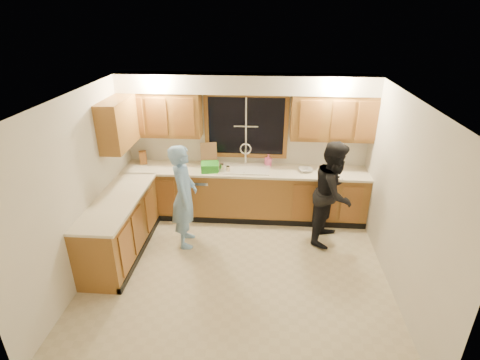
% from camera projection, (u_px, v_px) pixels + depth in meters
% --- Properties ---
extents(floor, '(4.20, 4.20, 0.00)m').
position_uv_depth(floor, '(237.00, 271.00, 5.39)').
color(floor, beige).
rests_on(floor, ground).
extents(ceiling, '(4.20, 4.20, 0.00)m').
position_uv_depth(ceiling, '(237.00, 98.00, 4.34)').
color(ceiling, white).
extents(wall_back, '(4.20, 0.00, 4.20)m').
position_uv_depth(wall_back, '(246.00, 145.00, 6.58)').
color(wall_back, silver).
rests_on(wall_back, ground).
extents(wall_left, '(0.00, 3.80, 3.80)m').
position_uv_depth(wall_left, '(81.00, 189.00, 5.01)').
color(wall_left, silver).
rests_on(wall_left, ground).
extents(wall_right, '(0.00, 3.80, 3.80)m').
position_uv_depth(wall_right, '(403.00, 200.00, 4.72)').
color(wall_right, silver).
rests_on(wall_right, ground).
extents(base_cabinets_back, '(4.20, 0.60, 0.88)m').
position_uv_depth(base_cabinets_back, '(245.00, 194.00, 6.65)').
color(base_cabinets_back, '#94622B').
rests_on(base_cabinets_back, ground).
extents(base_cabinets_left, '(0.60, 1.90, 0.88)m').
position_uv_depth(base_cabinets_left, '(120.00, 227.00, 5.64)').
color(base_cabinets_left, '#94622B').
rests_on(base_cabinets_left, ground).
extents(countertop_back, '(4.20, 0.63, 0.04)m').
position_uv_depth(countertop_back, '(245.00, 171.00, 6.44)').
color(countertop_back, '#F3E7CD').
rests_on(countertop_back, base_cabinets_back).
extents(countertop_left, '(0.63, 1.90, 0.04)m').
position_uv_depth(countertop_left, '(117.00, 200.00, 5.45)').
color(countertop_left, '#F3E7CD').
rests_on(countertop_left, base_cabinets_left).
extents(upper_cabinets_left, '(1.35, 0.33, 0.75)m').
position_uv_depth(upper_cabinets_left, '(161.00, 114.00, 6.29)').
color(upper_cabinets_left, '#94622B').
rests_on(upper_cabinets_left, wall_back).
extents(upper_cabinets_right, '(1.35, 0.33, 0.75)m').
position_uv_depth(upper_cabinets_right, '(333.00, 117.00, 6.09)').
color(upper_cabinets_right, '#94622B').
rests_on(upper_cabinets_right, wall_back).
extents(upper_cabinets_return, '(0.33, 0.90, 0.75)m').
position_uv_depth(upper_cabinets_return, '(118.00, 124.00, 5.77)').
color(upper_cabinets_return, '#94622B').
rests_on(upper_cabinets_return, wall_left).
extents(soffit, '(4.20, 0.35, 0.30)m').
position_uv_depth(soffit, '(246.00, 84.00, 5.96)').
color(soffit, white).
rests_on(soffit, wall_back).
extents(window_frame, '(1.44, 0.03, 1.14)m').
position_uv_depth(window_frame, '(246.00, 126.00, 6.43)').
color(window_frame, black).
rests_on(window_frame, wall_back).
extents(sink, '(0.86, 0.52, 0.57)m').
position_uv_depth(sink, '(245.00, 172.00, 6.48)').
color(sink, white).
rests_on(sink, countertop_back).
extents(dishwasher, '(0.60, 0.56, 0.82)m').
position_uv_depth(dishwasher, '(197.00, 194.00, 6.71)').
color(dishwasher, white).
rests_on(dishwasher, floor).
extents(stove, '(0.58, 0.75, 0.90)m').
position_uv_depth(stove, '(105.00, 249.00, 5.12)').
color(stove, white).
rests_on(stove, floor).
extents(man, '(0.48, 0.65, 1.66)m').
position_uv_depth(man, '(184.00, 197.00, 5.71)').
color(man, '#77A7E1').
rests_on(man, floor).
extents(woman, '(0.90, 0.99, 1.67)m').
position_uv_depth(woman, '(333.00, 193.00, 5.81)').
color(woman, black).
rests_on(woman, floor).
extents(knife_block, '(0.15, 0.14, 0.23)m').
position_uv_depth(knife_block, '(143.00, 158.00, 6.63)').
color(knife_block, '#995E2A').
rests_on(knife_block, countertop_back).
extents(cutting_board, '(0.30, 0.17, 0.38)m').
position_uv_depth(cutting_board, '(209.00, 153.00, 6.61)').
color(cutting_board, tan).
rests_on(cutting_board, countertop_back).
extents(dish_crate, '(0.34, 0.32, 0.14)m').
position_uv_depth(dish_crate, '(210.00, 167.00, 6.36)').
color(dish_crate, green).
rests_on(dish_crate, countertop_back).
extents(soap_bottle, '(0.13, 0.13, 0.21)m').
position_uv_depth(soap_bottle, '(268.00, 160.00, 6.54)').
color(soap_bottle, pink).
rests_on(soap_bottle, countertop_back).
extents(bowl, '(0.27, 0.27, 0.06)m').
position_uv_depth(bowl, '(305.00, 170.00, 6.35)').
color(bowl, silver).
rests_on(bowl, countertop_back).
extents(can_left, '(0.07, 0.07, 0.11)m').
position_uv_depth(can_left, '(222.00, 167.00, 6.38)').
color(can_left, '#B9AA8F').
rests_on(can_left, countertop_back).
extents(can_right, '(0.08, 0.08, 0.12)m').
position_uv_depth(can_right, '(228.00, 169.00, 6.29)').
color(can_right, '#B9AA8F').
rests_on(can_right, countertop_back).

